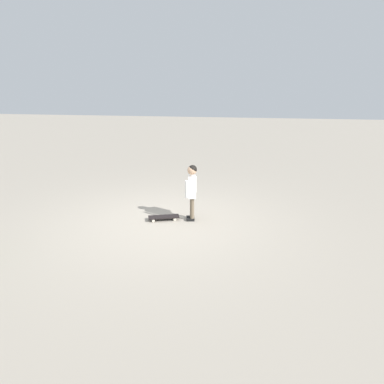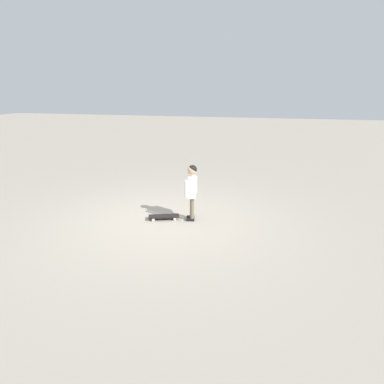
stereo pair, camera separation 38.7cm
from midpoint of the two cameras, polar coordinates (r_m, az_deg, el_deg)
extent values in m
plane|color=#9E9384|center=(6.39, -7.19, -5.07)|extent=(50.00, 50.00, 0.00)
cylinder|color=brown|center=(6.32, -1.74, -2.85)|extent=(0.08, 0.08, 0.42)
cube|color=black|center=(6.39, -1.99, -4.67)|extent=(0.16, 0.11, 0.05)
cylinder|color=brown|center=(6.42, -1.74, -2.52)|extent=(0.08, 0.08, 0.42)
cube|color=black|center=(6.50, -1.99, -4.31)|extent=(0.16, 0.11, 0.05)
cube|color=white|center=(6.24, -1.77, 0.86)|extent=(0.19, 0.27, 0.40)
cylinder|color=white|center=(6.10, -2.71, 0.45)|extent=(0.06, 0.06, 0.32)
cylinder|color=white|center=(6.39, -1.24, 1.25)|extent=(0.06, 0.06, 0.32)
sphere|color=tan|center=(6.16, -1.80, 3.68)|extent=(0.17, 0.17, 0.17)
sphere|color=black|center=(6.16, -1.71, 3.81)|extent=(0.16, 0.16, 0.16)
cube|color=black|center=(6.45, -6.50, -4.19)|extent=(0.61, 0.38, 0.02)
cube|color=#B7B7BC|center=(6.45, -8.30, -4.39)|extent=(0.07, 0.11, 0.02)
cube|color=#B7B7BC|center=(6.47, -4.70, -4.21)|extent=(0.07, 0.11, 0.02)
cylinder|color=beige|center=(6.39, -8.27, -4.82)|extent=(0.06, 0.05, 0.06)
cylinder|color=beige|center=(6.53, -8.30, -4.34)|extent=(0.06, 0.05, 0.06)
cylinder|color=beige|center=(6.41, -4.64, -4.64)|extent=(0.06, 0.05, 0.06)
cylinder|color=beige|center=(6.55, -4.75, -4.17)|extent=(0.06, 0.05, 0.06)
camera|label=1|loc=(0.19, -91.77, -0.54)|focal=31.65mm
camera|label=2|loc=(0.19, 88.23, 0.54)|focal=31.65mm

